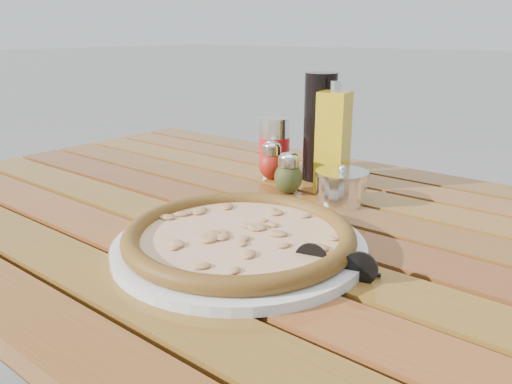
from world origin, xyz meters
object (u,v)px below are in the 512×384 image
Objects in this scene: olive_oil_cruet at (333,140)px; parmesan_tin at (341,186)px; plate at (240,245)px; oregano_shaker at (288,174)px; pepper_shaker at (272,161)px; dark_bottle at (320,127)px; pizza at (239,235)px; table at (249,251)px; sunglasses at (336,265)px; soda_can at (274,145)px.

olive_oil_cruet reaches higher than parmesan_tin.
oregano_shaker is at bearing 110.81° from plate.
pepper_shaker is 0.65× the size of parmesan_tin.
olive_oil_cruet is (-0.05, 0.34, 0.09)m from plate.
plate is at bearing -81.28° from olive_oil_cruet.
dark_bottle is 1.75× the size of parmesan_tin.
pizza is 0.40m from dark_bottle.
parmesan_tin is (0.11, 0.01, -0.01)m from oregano_shaker.
oregano_shaker is 0.37× the size of dark_bottle.
table is 0.20m from parmesan_tin.
pepper_shaker is at bearing 122.62° from sunglasses.
parmesan_tin reaches higher than sunglasses.
dark_bottle is 0.45m from sunglasses.
dark_bottle is (-0.11, 0.38, 0.10)m from plate.
olive_oil_cruet reaches higher than plate.
pizza is at bearing -81.28° from olive_oil_cruet.
dark_bottle is (-0.01, 0.12, 0.07)m from oregano_shaker.
pepper_shaker is 0.15m from olive_oil_cruet.
soda_can is 0.57× the size of olive_oil_cruet.
plate is 3.29× the size of sunglasses.
soda_can is (-0.11, -0.01, -0.05)m from dark_bottle.
olive_oil_cruet reaches higher than pizza.
dark_bottle is 0.12m from soda_can.
plate is 0.28m from parmesan_tin.
sunglasses is at bearing -58.57° from olive_oil_cruet.
oregano_shaker reaches higher than sunglasses.
olive_oil_cruet is at bearing 131.55° from parmesan_tin.
plate is 0.02m from pizza.
pizza is 1.59× the size of dark_bottle.
table is 11.67× the size of soda_can.
dark_bottle reaches higher than table.
pepper_shaker is at bearing 116.03° from table.
pizza is 4.25× the size of pepper_shaker.
parmesan_tin is (0.06, -0.07, -0.07)m from olive_oil_cruet.
plate is 1.71× the size of olive_oil_cruet.
oregano_shaker is at bearing 110.81° from pizza.
olive_oil_cruet is (0.05, 0.08, 0.06)m from oregano_shaker.
dark_bottle is at bearing 93.13° from table.
dark_bottle reaches higher than pizza.
pizza is 4.25× the size of oregano_shaker.
pepper_shaker is 0.68× the size of soda_can.
pepper_shaker and oregano_shaker have the same top height.
parmesan_tin is at bearing 7.57° from oregano_shaker.
parmesan_tin is at bearing -23.26° from soda_can.
plate is 0.28m from oregano_shaker.
table is 6.36× the size of dark_bottle.
oregano_shaker is 0.35m from sunglasses.
pepper_shaker is (-0.18, 0.32, 0.02)m from pizza.
soda_can is 1.10× the size of sunglasses.
olive_oil_cruet is at bearing -33.38° from dark_bottle.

